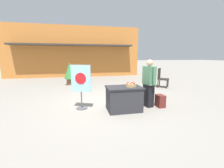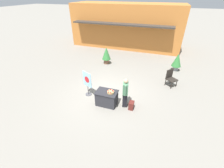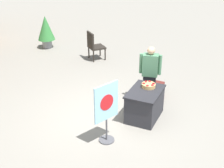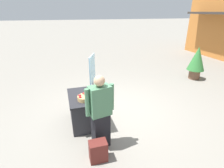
{
  "view_description": "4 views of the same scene",
  "coord_description": "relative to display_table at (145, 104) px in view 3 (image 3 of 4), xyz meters",
  "views": [
    {
      "loc": [
        -1.0,
        -5.28,
        1.71
      ],
      "look_at": [
        0.0,
        -0.72,
        0.85
      ],
      "focal_mm": 24.0,
      "sensor_mm": 36.0,
      "label": 1
    },
    {
      "loc": [
        2.68,
        -6.71,
        5.15
      ],
      "look_at": [
        0.35,
        0.01,
        0.74
      ],
      "focal_mm": 24.0,
      "sensor_mm": 36.0,
      "label": 2
    },
    {
      "loc": [
        -6.29,
        -2.97,
        4.33
      ],
      "look_at": [
        0.12,
        -0.05,
        0.91
      ],
      "focal_mm": 50.0,
      "sensor_mm": 36.0,
      "label": 3
    },
    {
      "loc": [
        4.25,
        -1.29,
        2.69
      ],
      "look_at": [
        -0.19,
        0.01,
        0.76
      ],
      "focal_mm": 28.0,
      "sensor_mm": 36.0,
      "label": 4
    }
  ],
  "objects": [
    {
      "name": "backpack",
      "position": [
        1.32,
        0.05,
        -0.18
      ],
      "size": [
        0.24,
        0.34,
        0.42
      ],
      "color": "maroon",
      "rests_on": "ground_plane"
    },
    {
      "name": "patio_chair",
      "position": [
        3.12,
        3.07,
        0.2
      ],
      "size": [
        0.77,
        0.77,
        1.07
      ],
      "rotation": [
        0.0,
        0.0,
        5.59
      ],
      "color": "#28231E",
      "rests_on": "ground_plane"
    },
    {
      "name": "apple_basket",
      "position": [
        0.22,
        -0.01,
        0.44
      ],
      "size": [
        0.35,
        0.35,
        0.13
      ],
      "color": "tan",
      "rests_on": "display_table"
    },
    {
      "name": "ground_plane",
      "position": [
        -0.36,
        0.86,
        -0.39
      ],
      "size": [
        120.0,
        120.0,
        0.0
      ],
      "primitive_type": "plane",
      "color": "gray"
    },
    {
      "name": "display_table",
      "position": [
        0.0,
        0.0,
        0.0
      ],
      "size": [
        1.11,
        0.77,
        0.77
      ],
      "color": "#2D2D33",
      "rests_on": "ground_plane"
    },
    {
      "name": "poster_board",
      "position": [
        -1.32,
        0.45,
        0.43
      ],
      "size": [
        0.62,
        0.36,
        1.45
      ],
      "rotation": [
        0.0,
        0.0,
        -1.98
      ],
      "color": "#4C4C51",
      "rests_on": "ground_plane"
    },
    {
      "name": "person_visitor",
      "position": [
        0.94,
        0.19,
        0.43
      ],
      "size": [
        0.34,
        0.6,
        1.61
      ],
      "rotation": [
        0.0,
        0.0,
        -2.94
      ],
      "color": "black",
      "rests_on": "ground_plane"
    },
    {
      "name": "potted_plant_near_left",
      "position": [
        3.51,
        5.48,
        0.38
      ],
      "size": [
        0.69,
        0.69,
        1.33
      ],
      "color": "gray",
      "rests_on": "ground_plane"
    }
  ]
}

